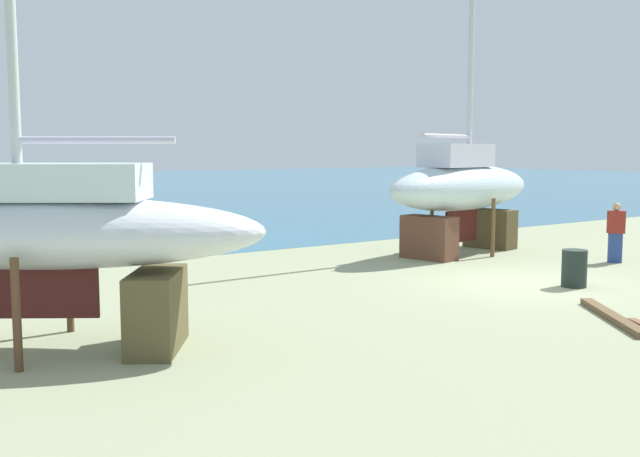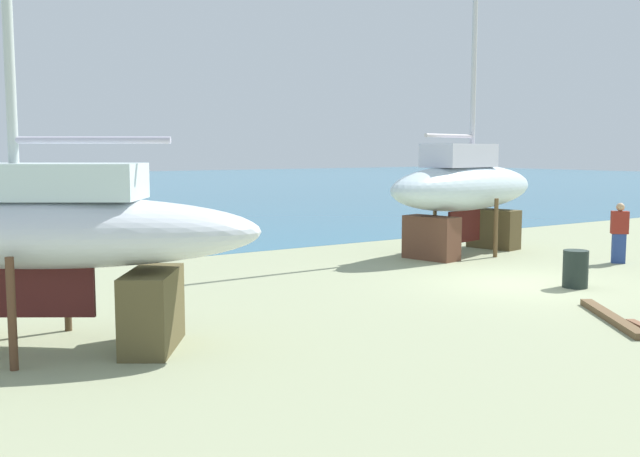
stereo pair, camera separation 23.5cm
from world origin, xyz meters
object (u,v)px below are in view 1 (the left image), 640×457
(sailboat_large_starboard, at_px, (45,236))
(worker, at_px, (616,232))
(barrel_by_slipway, at_px, (574,268))
(sailboat_mid_port, at_px, (462,189))

(sailboat_large_starboard, distance_m, worker, 15.08)
(sailboat_large_starboard, xyz_separation_m, worker, (15.05, 0.14, -0.92))
(barrel_by_slipway, bearing_deg, worker, 21.54)
(sailboat_large_starboard, bearing_deg, barrel_by_slipway, -153.59)
(worker, bearing_deg, barrel_by_slipway, -23.83)
(worker, distance_m, barrel_by_slipway, 4.28)
(sailboat_mid_port, bearing_deg, sailboat_large_starboard, -174.58)
(sailboat_large_starboard, height_order, worker, sailboat_large_starboard)
(sailboat_mid_port, relative_size, sailboat_large_starboard, 0.94)
(sailboat_mid_port, relative_size, worker, 6.56)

